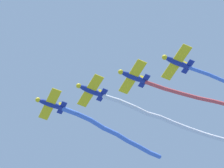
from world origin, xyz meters
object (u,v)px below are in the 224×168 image
(airplane_right_wing, at_px, (133,77))
(airplane_slot, at_px, (176,62))
(airplane_lead, at_px, (50,104))
(airplane_left_wing, at_px, (91,91))

(airplane_right_wing, relative_size, airplane_slot, 1.00)
(airplane_lead, height_order, airplane_slot, airplane_slot)
(airplane_lead, bearing_deg, airplane_left_wing, 133.87)
(airplane_lead, xyz_separation_m, airplane_right_wing, (-13.63, -6.02, 0.50))
(airplane_left_wing, height_order, airplane_slot, airplane_slot)
(airplane_right_wing, bearing_deg, airplane_left_wing, -46.72)
(airplane_lead, distance_m, airplane_right_wing, 14.90)
(airplane_left_wing, bearing_deg, airplane_lead, -48.56)
(airplane_lead, xyz_separation_m, airplane_slot, (-20.44, -9.03, 0.75))
(airplane_right_wing, bearing_deg, airplane_slot, 133.26)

